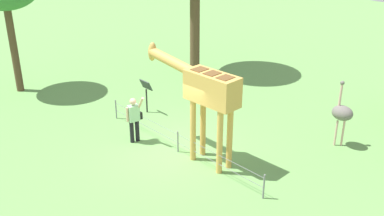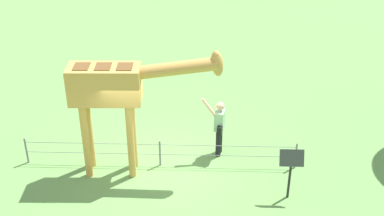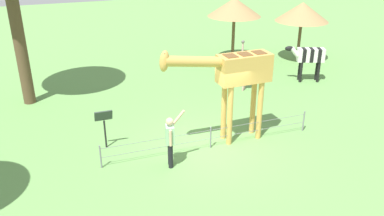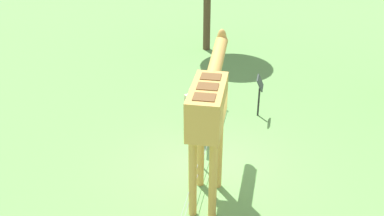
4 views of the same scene
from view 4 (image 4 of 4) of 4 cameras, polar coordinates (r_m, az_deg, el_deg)
ground_plane at (r=11.74m, az=1.79°, el=-7.73°), size 60.00×60.00×0.00m
giraffe at (r=9.71m, az=2.20°, el=0.14°), size 3.67×0.75×3.36m
visitor at (r=12.64m, az=0.13°, el=-0.09°), size 0.66×0.59×1.74m
info_sign at (r=13.90m, az=8.66°, el=2.52°), size 0.56×0.21×1.32m
wire_fence at (r=11.51m, az=1.46°, el=-6.06°), size 7.05×0.05×0.75m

